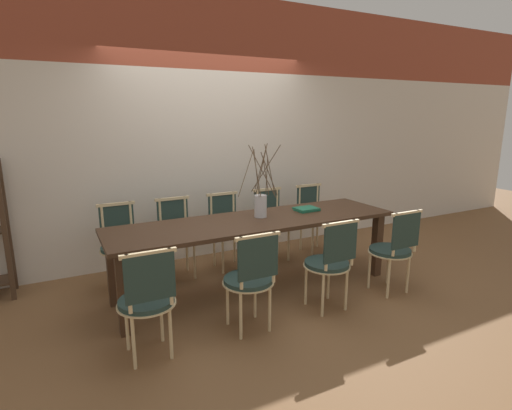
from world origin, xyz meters
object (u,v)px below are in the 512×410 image
(chair_near_center, at_px, (330,260))
(book_stack, at_px, (306,209))
(vase_centerpiece, at_px, (261,203))
(chair_far_center, at_px, (227,227))
(dining_table, at_px, (256,228))

(chair_near_center, height_order, book_stack, chair_near_center)
(chair_near_center, xyz_separation_m, vase_centerpiece, (-0.30, 0.79, 0.41))
(chair_far_center, distance_m, vase_centerpiece, 0.78)
(dining_table, relative_size, chair_far_center, 3.36)
(vase_centerpiece, height_order, book_stack, vase_centerpiece)
(chair_far_center, bearing_deg, vase_centerpiece, 99.14)
(chair_near_center, xyz_separation_m, book_stack, (0.28, 0.80, 0.28))
(dining_table, distance_m, book_stack, 0.68)
(dining_table, distance_m, vase_centerpiece, 0.26)
(dining_table, bearing_deg, vase_centerpiece, 37.90)
(chair_far_center, distance_m, book_stack, 0.98)
(vase_centerpiece, bearing_deg, chair_near_center, -69.10)
(dining_table, xyz_separation_m, chair_far_center, (-0.01, 0.72, -0.17))
(dining_table, height_order, chair_far_center, chair_far_center)
(chair_far_center, bearing_deg, chair_near_center, 105.76)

